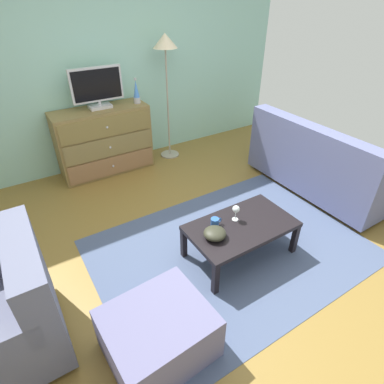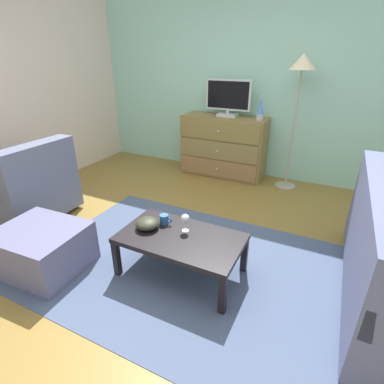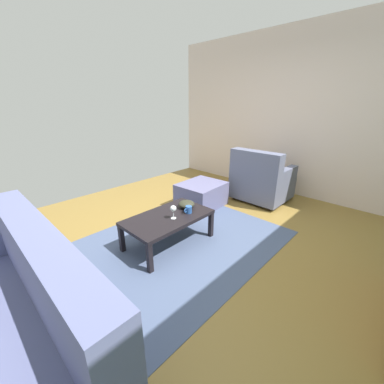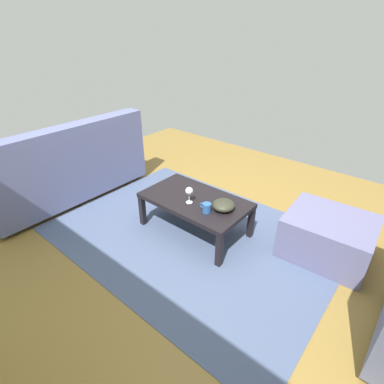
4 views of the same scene
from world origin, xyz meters
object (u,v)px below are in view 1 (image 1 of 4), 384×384
object	(u,v)px
armchair	(2,316)
tv	(97,87)
lava_lamp	(136,92)
bowl_decorative	(215,233)
ottoman	(158,334)
coffee_table	(241,228)
standing_lamp	(166,54)
wine_glass	(236,210)
mug	(215,222)
dresser	(104,141)
couch_large	(319,165)

from	to	relation	value
armchair	tv	bearing A→B (deg)	56.03
lava_lamp	bowl_decorative	xyz separation A→B (m)	(-0.32, -2.28, -0.63)
ottoman	coffee_table	bearing A→B (deg)	22.71
standing_lamp	wine_glass	bearing A→B (deg)	-102.19
mug	ottoman	xyz separation A→B (m)	(-0.88, -0.58, -0.22)
bowl_decorative	armchair	size ratio (longest dim) A/B	0.22
tv	dresser	bearing A→B (deg)	-140.58
ottoman	standing_lamp	distance (m)	3.40
lava_lamp	standing_lamp	world-z (taller)	standing_lamp
couch_large	ottoman	bearing A→B (deg)	-162.00
tv	mug	xyz separation A→B (m)	(0.26, -2.22, -0.75)
tv	armchair	size ratio (longest dim) A/B	0.73
coffee_table	mug	xyz separation A→B (m)	(-0.22, 0.11, 0.09)
bowl_decorative	standing_lamp	size ratio (longest dim) A/B	0.12
tv	bowl_decorative	size ratio (longest dim) A/B	3.26
lava_lamp	mug	distance (m)	2.26
wine_glass	standing_lamp	distance (m)	2.44
dresser	coffee_table	world-z (taller)	dresser
armchair	mug	bearing A→B (deg)	0.05
mug	standing_lamp	xyz separation A→B (m)	(0.69, 2.15, 1.07)
mug	bowl_decorative	xyz separation A→B (m)	(-0.09, -0.13, 0.00)
ottoman	standing_lamp	size ratio (longest dim) A/B	0.41
mug	couch_large	world-z (taller)	couch_large
armchair	lava_lamp	bearing A→B (deg)	47.36
coffee_table	couch_large	bearing A→B (deg)	14.59
mug	dresser	bearing A→B (deg)	97.43
dresser	couch_large	world-z (taller)	couch_large
tv	lava_lamp	distance (m)	0.51
mug	armchair	distance (m)	1.76
bowl_decorative	standing_lamp	distance (m)	2.63
wine_glass	standing_lamp	bearing A→B (deg)	77.81
tv	couch_large	xyz separation A→B (m)	(2.08, -1.92, -0.82)
wine_glass	mug	size ratio (longest dim) A/B	1.38
tv	standing_lamp	xyz separation A→B (m)	(0.94, -0.07, 0.31)
wine_glass	lava_lamp	bearing A→B (deg)	89.67
wine_glass	standing_lamp	world-z (taller)	standing_lamp
dresser	tv	distance (m)	0.71
coffee_table	tv	bearing A→B (deg)	101.57
bowl_decorative	armchair	world-z (taller)	armchair
wine_glass	bowl_decorative	xyz separation A→B (m)	(-0.31, -0.10, -0.07)
standing_lamp	coffee_table	bearing A→B (deg)	-101.64
bowl_decorative	standing_lamp	world-z (taller)	standing_lamp
dresser	coffee_table	bearing A→B (deg)	-77.62
lava_lamp	coffee_table	world-z (taller)	lava_lamp
lava_lamp	mug	size ratio (longest dim) A/B	2.89
lava_lamp	bowl_decorative	bearing A→B (deg)	-98.02
couch_large	lava_lamp	bearing A→B (deg)	130.61
lava_lamp	standing_lamp	distance (m)	0.63
mug	lava_lamp	bearing A→B (deg)	83.91
lava_lamp	ottoman	bearing A→B (deg)	-112.18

